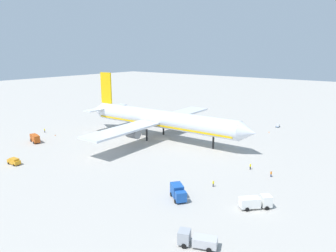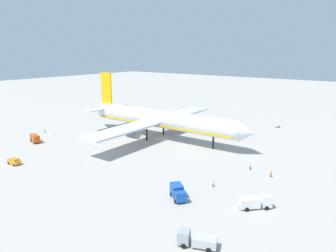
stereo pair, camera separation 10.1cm
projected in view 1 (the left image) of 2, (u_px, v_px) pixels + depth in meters
ground_plane at (162, 139)px, 122.02m from camera, size 600.00×600.00×0.00m
airliner at (159, 119)px, 120.97m from camera, size 75.73×68.02×24.37m
service_truck_0 at (178, 192)px, 72.09m from camera, size 6.01×5.47×3.14m
service_truck_1 at (256, 202)px, 67.68m from camera, size 6.43×6.41×2.84m
service_truck_2 at (35, 138)px, 116.85m from camera, size 6.63×3.62×2.95m
service_truck_3 at (196, 240)px, 54.46m from camera, size 7.11×4.63×2.73m
service_van at (14, 161)px, 94.15m from camera, size 4.56×2.29×1.97m
baggage_cart_0 at (278, 125)px, 140.69m from camera, size 1.81×3.07×1.36m
ground_worker_0 at (213, 184)px, 78.66m from camera, size 0.42×0.42×1.68m
ground_worker_1 at (45, 130)px, 131.25m from camera, size 0.56×0.56×1.77m
ground_worker_2 at (271, 174)px, 84.86m from camera, size 0.53×0.53×1.64m
ground_worker_3 at (250, 166)px, 90.22m from camera, size 0.54×0.54×1.78m
traffic_cone_0 at (55, 135)px, 126.48m from camera, size 0.36×0.36×0.55m
traffic_cone_1 at (269, 132)px, 131.10m from camera, size 0.36×0.36×0.55m
traffic_cone_2 at (146, 113)px, 171.19m from camera, size 0.36×0.36×0.55m
traffic_cone_3 at (193, 118)px, 159.44m from camera, size 0.36×0.36×0.55m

